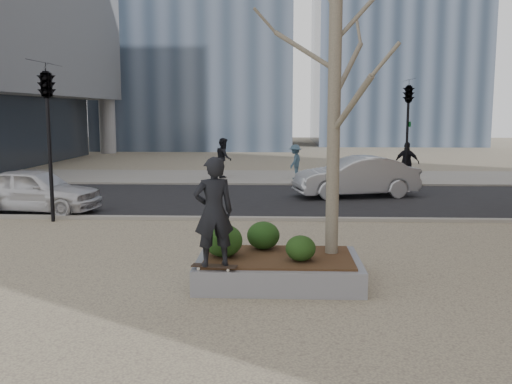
{
  "coord_description": "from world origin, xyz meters",
  "views": [
    {
      "loc": [
        1.01,
        -10.27,
        3.14
      ],
      "look_at": [
        0.5,
        2.0,
        1.4
      ],
      "focal_mm": 40.0,
      "sensor_mm": 36.0,
      "label": 1
    }
  ],
  "objects_px": {
    "skateboard": "(214,267)",
    "skateboarder": "(214,212)",
    "planter": "(278,270)",
    "police_car": "(35,190)"
  },
  "relations": [
    {
      "from": "planter",
      "to": "police_car",
      "type": "xyz_separation_m",
      "value": [
        -7.59,
        7.0,
        0.48
      ]
    },
    {
      "from": "skateboard",
      "to": "skateboarder",
      "type": "relative_size",
      "value": 0.42
    },
    {
      "from": "skateboarder",
      "to": "planter",
      "type": "bearing_deg",
      "value": -160.32
    },
    {
      "from": "skateboard",
      "to": "skateboarder",
      "type": "height_order",
      "value": "skateboarder"
    },
    {
      "from": "skateboard",
      "to": "skateboarder",
      "type": "bearing_deg",
      "value": 8.15
    },
    {
      "from": "skateboard",
      "to": "police_car",
      "type": "bearing_deg",
      "value": 137.84
    },
    {
      "from": "skateboarder",
      "to": "police_car",
      "type": "distance_m",
      "value": 10.2
    },
    {
      "from": "planter",
      "to": "police_car",
      "type": "distance_m",
      "value": 10.34
    },
    {
      "from": "police_car",
      "to": "skateboarder",
      "type": "bearing_deg",
      "value": -131.0
    },
    {
      "from": "skateboard",
      "to": "police_car",
      "type": "distance_m",
      "value": 10.17
    }
  ]
}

